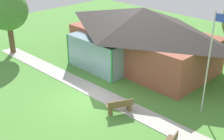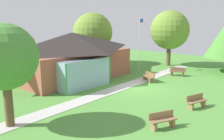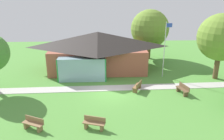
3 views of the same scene
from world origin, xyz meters
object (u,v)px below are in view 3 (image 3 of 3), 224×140
at_px(bench_front_left, 33,124).
at_px(bench_mid_right, 183,90).
at_px(pavilion, 97,50).
at_px(flagpole, 165,48).
at_px(bench_rear_near_path, 138,86).
at_px(tree_east_hedge, 221,37).
at_px(bench_front_center, 94,123).
at_px(tree_behind_pavilion_right, 150,29).

relative_size(bench_front_left, bench_mid_right, 0.99).
bearing_deg(bench_front_left, pavilion, -83.59).
height_order(flagpole, bench_mid_right, flagpole).
xyz_separation_m(bench_front_left, bench_mid_right, (11.74, 4.97, 0.00)).
bearing_deg(bench_front_left, bench_mid_right, -131.78).
bearing_deg(flagpole, pavilion, 158.59).
height_order(bench_mid_right, bench_rear_near_path, same).
xyz_separation_m(bench_mid_right, tree_east_hedge, (4.67, 3.55, 3.94)).
height_order(pavilion, flagpole, flagpole).
height_order(pavilion, bench_front_left, pavilion).
height_order(bench_front_center, bench_rear_near_path, same).
relative_size(bench_front_center, bench_rear_near_path, 1.02).
distance_m(bench_front_left, tree_east_hedge, 18.90).
height_order(bench_rear_near_path, tree_east_hedge, tree_east_hedge).
relative_size(flagpole, bench_rear_near_path, 3.78).
xyz_separation_m(bench_mid_right, tree_behind_pavilion_right, (-0.88, 11.23, 3.59)).
height_order(bench_front_left, bench_front_center, same).
height_order(pavilion, bench_front_center, pavilion).
bearing_deg(tree_east_hedge, bench_front_center, -145.10).
xyz_separation_m(flagpole, bench_mid_right, (0.70, -4.23, -2.80)).
distance_m(flagpole, bench_front_center, 11.99).
distance_m(flagpole, bench_front_left, 14.63).
bearing_deg(tree_east_hedge, bench_front_left, -152.55).
bearing_deg(bench_mid_right, flagpole, -5.55).
bearing_deg(pavilion, bench_rear_near_path, -58.34).
height_order(bench_rear_near_path, tree_behind_pavilion_right, tree_behind_pavilion_right).
height_order(bench_front_center, tree_east_hedge, tree_east_hedge).
distance_m(pavilion, flagpole, 7.53).
xyz_separation_m(flagpole, bench_front_left, (-11.03, -9.20, -2.80)).
height_order(flagpole, bench_front_center, flagpole).
bearing_deg(bench_mid_right, bench_front_center, 108.41).
relative_size(bench_mid_right, tree_behind_pavilion_right, 0.24).
distance_m(bench_front_left, bench_rear_near_path, 9.76).
relative_size(bench_front_center, tree_behind_pavilion_right, 0.24).
bearing_deg(bench_front_left, bench_front_center, -156.44).
bearing_deg(bench_front_center, flagpole, -109.49).
distance_m(pavilion, bench_front_center, 12.19).
height_order(bench_mid_right, tree_behind_pavilion_right, tree_behind_pavilion_right).
bearing_deg(flagpole, bench_front_center, -126.98).
xyz_separation_m(bench_front_left, tree_east_hedge, (16.41, 8.52, 3.94)).
distance_m(bench_front_left, bench_mid_right, 12.75).
relative_size(flagpole, tree_behind_pavilion_right, 0.90).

